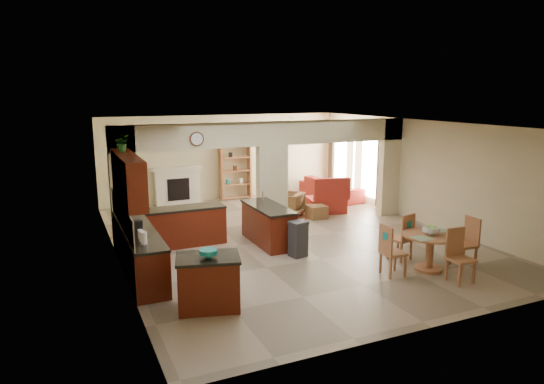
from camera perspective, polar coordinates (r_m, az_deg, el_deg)
name	(u,v)px	position (r m, az deg, el deg)	size (l,w,h in m)	color
floor	(289,239)	(11.93, 1.97, -5.52)	(10.00, 10.00, 0.00)	gray
ceiling	(289,124)	(11.42, 2.07, 8.02)	(10.00, 10.00, 0.00)	white
wall_back	(223,157)	(16.18, -5.78, 4.07)	(8.00, 8.00, 0.00)	#C1B78D
wall_front	(438,240)	(7.56, 18.94, -5.33)	(8.00, 8.00, 0.00)	#C1B78D
wall_left	(115,197)	(10.51, -17.99, -0.58)	(10.00, 10.00, 0.00)	#C1B78D
wall_right	(421,172)	(13.80, 17.13, 2.29)	(10.00, 10.00, 0.00)	#C1B78D
partition_left_pier	(124,187)	(11.52, -17.06, 0.51)	(0.60, 0.25, 2.80)	#C1B78D
partition_center_pier	(272,188)	(12.54, 0.01, 0.52)	(0.80, 0.25, 2.20)	#C1B78D
partition_right_pier	(389,167)	(14.38, 13.62, 2.84)	(0.60, 0.25, 2.80)	#C1B78D
partition_header	(272,133)	(12.35, 0.01, 6.91)	(8.00, 0.25, 0.60)	#C1B78D
kitchen_counter	(156,239)	(10.60, -13.53, -5.46)	(2.52, 3.29, 1.48)	#431107
upper_cabinets	(128,178)	(9.65, -16.60, 1.60)	(0.35, 2.40, 0.90)	#431107
peninsula	(268,225)	(11.47, -0.47, -3.85)	(0.70, 1.85, 0.91)	#431107
wall_clock	(197,139)	(11.54, -8.84, 6.19)	(0.34, 0.34, 0.03)	#502D1A
rug	(294,214)	(14.26, 2.62, -2.64)	(1.60, 1.30, 0.01)	#9B5D38
fireplace	(177,185)	(15.73, -11.07, 0.79)	(1.60, 0.35, 1.20)	beige
shelving_unit	(235,172)	(16.20, -4.36, 2.31)	(1.00, 0.32, 1.80)	#A26338
window_a	(370,167)	(15.60, 11.48, 2.87)	(0.02, 0.90, 1.90)	white
window_b	(341,160)	(17.00, 8.17, 3.69)	(0.02, 0.90, 1.90)	white
glazed_door	(355,168)	(16.31, 9.73, 2.78)	(0.02, 0.70, 2.10)	white
drape_a_left	(381,170)	(15.10, 12.67, 2.53)	(0.10, 0.28, 2.30)	#391B17
drape_a_right	(358,165)	(16.06, 10.13, 3.17)	(0.10, 0.28, 2.30)	#391B17
drape_b_left	(350,163)	(16.47, 9.15, 3.41)	(0.10, 0.28, 2.30)	#391B17
drape_b_right	(331,158)	(17.48, 7.01, 3.94)	(0.10, 0.28, 2.30)	#391B17
ceiling_fan	(290,125)	(14.79, 2.19, 7.92)	(1.00, 1.00, 0.10)	white
kitchen_island	(208,282)	(8.20, -7.49, -10.46)	(1.19, 0.98, 0.90)	#431107
teal_bowl	(208,254)	(7.95, -7.48, -7.20)	(0.29, 0.29, 0.14)	#148983
trash_can	(298,240)	(10.61, 3.10, -5.70)	(0.34, 0.29, 0.73)	#2A2A2C
dining_table	(430,246)	(10.26, 18.08, -6.09)	(1.10, 1.10, 0.75)	#A26338
fruit_bowl	(431,230)	(10.14, 18.19, -4.30)	(0.33, 0.33, 0.18)	#81B927
sofa	(331,188)	(16.41, 6.94, 0.42)	(0.93, 2.38, 0.70)	maroon
chaise	(325,205)	(14.62, 6.31, -1.48)	(1.08, 0.88, 0.43)	maroon
armchair	(288,204)	(13.99, 1.94, -1.45)	(0.75, 0.77, 0.70)	maroon
ottoman	(317,212)	(13.87, 5.26, -2.32)	(0.51, 0.51, 0.37)	maroon
plant	(122,143)	(10.12, -17.23, 5.54)	(0.30, 0.26, 0.33)	#1A4B14
chair_north	(403,235)	(10.67, 15.21, -4.93)	(0.51, 0.51, 1.02)	#A26338
chair_east	(468,240)	(10.76, 22.02, -5.24)	(0.44, 0.44, 1.02)	#A26338
chair_south	(458,253)	(9.85, 21.06, -6.71)	(0.44, 0.44, 1.02)	#A26338
chair_west	(390,248)	(9.72, 13.70, -6.47)	(0.44, 0.44, 1.02)	#A26338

